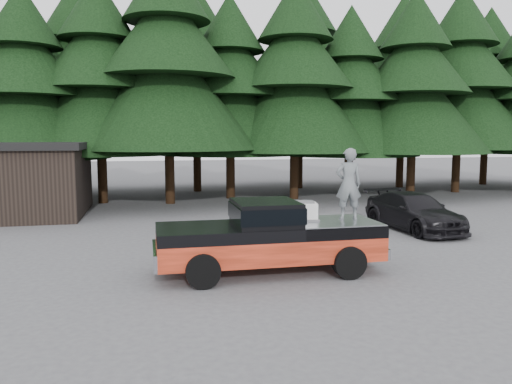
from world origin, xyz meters
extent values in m
plane|color=#48474A|center=(0.00, 0.00, 0.00)|extent=(120.00, 120.00, 0.00)
cube|color=black|center=(0.80, 0.35, 1.62)|extent=(1.66, 1.90, 0.59)
cube|color=silver|center=(1.93, 0.57, 1.56)|extent=(0.75, 0.65, 0.46)
imported|color=slate|center=(3.15, 0.47, 2.30)|extent=(0.77, 0.57, 1.94)
imported|color=black|center=(7.78, 5.02, 0.70)|extent=(2.40, 5.00, 1.41)
camera|label=1|loc=(-2.19, -12.12, 3.62)|focal=35.00mm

